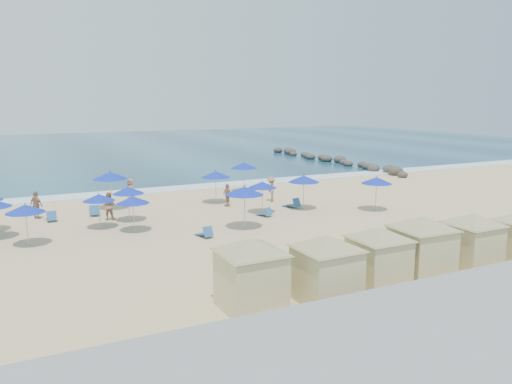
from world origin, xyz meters
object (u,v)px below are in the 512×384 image
at_px(umbrella_8, 262,185).
at_px(umbrella_12, 128,190).
at_px(umbrella_11, 377,180).
at_px(beachgoer_1, 109,206).
at_px(umbrella_5, 133,200).
at_px(umbrella_13, 25,209).
at_px(beachgoer_5, 36,205).
at_px(umbrella_6, 245,191).
at_px(beachgoer_2, 227,195).
at_px(trash_bin, 249,265).
at_px(cabana_1, 327,260).
at_px(cabana_2, 379,249).
at_px(umbrella_7, 216,174).
at_px(umbrella_10, 304,179).
at_px(umbrella_3, 99,198).
at_px(cabana_0, 251,265).
at_px(cabana_4, 472,234).
at_px(beachgoer_4, 131,190).
at_px(beachgoer_3, 271,189).
at_px(cabana_3, 422,239).
at_px(umbrella_9, 244,165).
at_px(umbrella_4, 110,176).
at_px(rock_jetty, 331,159).

distance_m(umbrella_8, umbrella_12, 8.50).
height_order(umbrella_11, beachgoer_1, umbrella_11).
relative_size(umbrella_5, umbrella_13, 0.95).
relative_size(beachgoer_1, beachgoer_5, 0.99).
bearing_deg(umbrella_6, umbrella_13, 171.54).
bearing_deg(beachgoer_2, trash_bin, -28.47).
relative_size(cabana_1, beachgoer_1, 2.53).
distance_m(umbrella_11, umbrella_13, 21.41).
height_order(cabana_2, umbrella_7, cabana_2).
relative_size(umbrella_10, umbrella_11, 1.02).
bearing_deg(umbrella_3, beachgoer_2, 15.39).
relative_size(umbrella_11, umbrella_13, 1.06).
bearing_deg(umbrella_3, cabana_0, -78.02).
xyz_separation_m(cabana_4, beachgoer_5, (-16.73, 18.65, -0.69)).
distance_m(trash_bin, beachgoer_4, 17.70).
relative_size(umbrella_5, beachgoer_3, 1.17).
height_order(cabana_1, umbrella_12, cabana_1).
distance_m(umbrella_10, beachgoer_3, 3.64).
bearing_deg(umbrella_3, cabana_3, -52.90).
distance_m(cabana_1, umbrella_3, 15.74).
height_order(umbrella_7, umbrella_11, umbrella_7).
bearing_deg(umbrella_5, cabana_3, -54.00).
distance_m(umbrella_9, beachgoer_2, 5.87).
distance_m(cabana_3, umbrella_10, 13.71).
relative_size(umbrella_3, umbrella_9, 0.85).
bearing_deg(cabana_0, umbrella_9, 65.80).
xyz_separation_m(trash_bin, umbrella_12, (-2.56, 11.79, 1.54)).
height_order(umbrella_8, umbrella_12, umbrella_12).
bearing_deg(umbrella_11, umbrella_5, 174.16).
relative_size(cabana_3, umbrella_5, 2.15).
bearing_deg(umbrella_4, beachgoer_2, -19.25).
xyz_separation_m(cabana_2, umbrella_13, (-12.37, 12.30, 0.42)).
xyz_separation_m(cabana_2, beachgoer_4, (-5.20, 21.18, -0.67)).
xyz_separation_m(cabana_1, umbrella_3, (-5.76, 14.65, 0.25)).
distance_m(trash_bin, umbrella_9, 19.63).
bearing_deg(beachgoer_1, umbrella_12, 164.63).
bearing_deg(umbrella_4, cabana_0, -85.81).
height_order(cabana_0, beachgoer_5, cabana_0).
bearing_deg(beachgoer_4, cabana_0, -47.80).
bearing_deg(umbrella_4, beachgoer_4, 46.37).
xyz_separation_m(cabana_3, umbrella_11, (6.70, 11.01, 0.41)).
xyz_separation_m(umbrella_12, beachgoer_5, (-5.06, 3.25, -1.06)).
bearing_deg(beachgoer_2, umbrella_11, 46.42).
height_order(umbrella_9, umbrella_11, umbrella_9).
relative_size(rock_jetty, umbrella_11, 11.21).
relative_size(umbrella_8, umbrella_9, 0.88).
xyz_separation_m(umbrella_13, beachgoer_2, (12.95, 4.48, -1.15)).
height_order(beachgoer_3, beachgoer_5, beachgoer_3).
bearing_deg(beachgoer_3, umbrella_3, -60.36).
bearing_deg(umbrella_10, cabana_3, -100.56).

